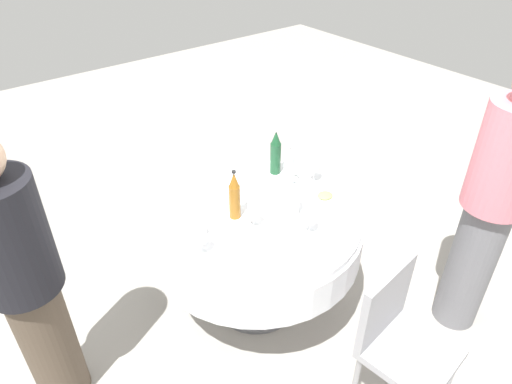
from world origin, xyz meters
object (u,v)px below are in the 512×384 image
wine_glass_inner (315,166)px  wine_glass_outer (195,224)px  bottle_clear_south (294,198)px  dining_table (256,233)px  plate_inner (260,258)px  bottle_amber_right (234,196)px  wine_glass_far (254,212)px  person_rear (492,206)px  wine_glass_north (200,237)px  chair_east (399,335)px  person_right (26,282)px  bottle_dark_green_north (276,153)px  wine_glass_east (310,218)px  plate_mid (325,197)px  bottle_clear_rear (289,167)px

wine_glass_inner → wine_glass_outer: bearing=-178.7°
bottle_clear_south → wine_glass_outer: 0.58m
dining_table → plate_inner: plate_inner is taller
bottle_amber_right → wine_glass_far: size_ratio=2.18×
person_rear → wine_glass_north: bearing=-76.6°
wine_glass_inner → person_rear: 1.03m
bottle_clear_south → wine_glass_north: bearing=175.9°
bottle_amber_right → wine_glass_north: size_ratio=2.06×
chair_east → person_right: bearing=-47.0°
dining_table → chair_east: bearing=-82.8°
wine_glass_outer → bottle_dark_green_north: bearing=18.3°
wine_glass_outer → wine_glass_far: size_ratio=0.93×
wine_glass_outer → chair_east: size_ratio=0.15×
bottle_clear_south → wine_glass_east: bottle_clear_south is taller
plate_inner → wine_glass_far: bearing=59.4°
wine_glass_outer → wine_glass_north: bearing=-110.0°
bottle_clear_south → bottle_dark_green_north: size_ratio=0.79×
wine_glass_inner → person_right: person_right is taller
bottle_clear_south → wine_glass_outer: bearing=163.9°
bottle_amber_right → person_right: bearing=175.0°
bottle_clear_south → plate_inner: bearing=-154.7°
person_rear → chair_east: (-0.82, -0.09, -0.36)m
person_rear → chair_east: person_rear is taller
wine_glass_outer → wine_glass_inner: wine_glass_inner is taller
bottle_clear_south → wine_glass_inner: 0.39m
plate_inner → bottle_amber_right: bearing=73.7°
bottle_clear_south → person_right: 1.42m
bottle_dark_green_north → plate_inner: (-0.60, -0.60, -0.14)m
bottle_dark_green_north → person_right: bearing=-175.4°
wine_glass_north → plate_inner: wine_glass_north is taller
bottle_amber_right → chair_east: bearing=-77.0°
person_rear → person_right: bearing=-72.2°
wine_glass_inner → bottle_dark_green_north: bearing=118.3°
bottle_amber_right → wine_glass_inner: (0.62, -0.01, -0.03)m
wine_glass_north → plate_mid: bearing=-3.3°
bottle_clear_rear → plate_inner: bottle_clear_rear is taller
wine_glass_inner → bottle_amber_right: bearing=179.2°
wine_glass_inner → chair_east: size_ratio=0.18×
bottle_dark_green_north → chair_east: (-0.25, -1.25, -0.37)m
wine_glass_north → person_rear: person_rear is taller
bottle_clear_rear → person_right: bearing=178.4°
wine_glass_east → person_right: 1.43m
person_right → dining_table: bearing=-90.0°
wine_glass_east → bottle_dark_green_north: bearing=67.1°
bottle_amber_right → plate_mid: size_ratio=1.43×
bottle_amber_right → wine_glass_east: bearing=-56.8°
wine_glass_far → chair_east: wine_glass_far is taller
wine_glass_far → plate_inner: wine_glass_far is taller
wine_glass_north → plate_mid: wine_glass_north is taller
plate_inner → plate_mid: size_ratio=1.09×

